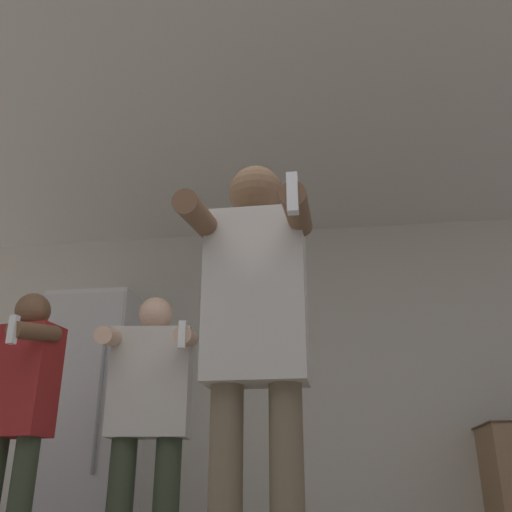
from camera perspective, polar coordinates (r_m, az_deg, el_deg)
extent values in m
cube|color=beige|center=(4.49, 3.70, -12.62)|extent=(7.00, 0.06, 2.55)
cube|color=silver|center=(3.42, 1.01, 14.44)|extent=(7.00, 3.83, 0.05)
cube|color=white|center=(4.45, -16.37, -16.05)|extent=(0.63, 0.63, 1.89)
cube|color=silver|center=(4.16, -18.15, -15.49)|extent=(0.61, 0.01, 1.81)
cylinder|color=#99999E|center=(4.07, -15.46, -14.30)|extent=(0.02, 0.02, 0.85)
cube|color=beige|center=(2.15, 0.00, -4.04)|extent=(0.38, 0.21, 0.66)
sphere|color=brown|center=(2.32, 0.00, 6.32)|extent=(0.22, 0.22, 0.22)
cylinder|color=brown|center=(2.09, -5.68, 3.82)|extent=(0.09, 0.42, 0.16)
cylinder|color=brown|center=(2.03, 4.15, 4.48)|extent=(0.09, 0.42, 0.16)
cube|color=white|center=(1.84, 3.68, 6.26)|extent=(0.04, 0.04, 0.14)
cube|color=maroon|center=(3.33, -22.33, -11.44)|extent=(0.37, 0.25, 0.58)
sphere|color=brown|center=(3.42, -21.40, -5.10)|extent=(0.19, 0.19, 0.19)
cylinder|color=brown|center=(3.15, -21.22, -7.09)|extent=(0.14, 0.35, 0.15)
cube|color=white|center=(3.02, -23.13, -6.78)|extent=(0.04, 0.04, 0.14)
cube|color=beige|center=(3.25, -10.44, -12.32)|extent=(0.45, 0.25, 0.58)
sphere|color=beige|center=(3.33, -9.99, -5.73)|extent=(0.19, 0.19, 0.19)
cylinder|color=beige|center=(3.19, -14.31, -7.87)|extent=(0.13, 0.34, 0.15)
cylinder|color=beige|center=(3.11, -6.99, -8.03)|extent=(0.13, 0.34, 0.15)
cube|color=white|center=(2.95, -7.40, -7.81)|extent=(0.04, 0.04, 0.14)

